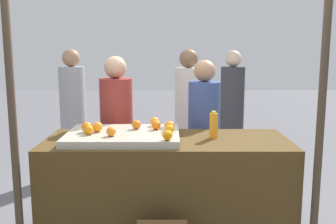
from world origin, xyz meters
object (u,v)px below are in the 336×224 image
at_px(vendor_left, 118,142).
at_px(orange_0, 156,122).
at_px(vendor_right, 205,144).
at_px(stall_counter, 168,192).
at_px(orange_1, 88,127).
at_px(juice_bottle, 215,125).

bearing_deg(vendor_left, orange_0, -43.50).
bearing_deg(vendor_right, orange_0, -141.40).
xyz_separation_m(vendor_left, vendor_right, (0.85, 0.01, -0.02)).
height_order(vendor_left, vendor_right, vendor_left).
xyz_separation_m(stall_counter, orange_1, (-0.65, -0.02, 0.56)).
xyz_separation_m(stall_counter, vendor_right, (0.36, 0.61, 0.26)).
distance_m(juice_bottle, vendor_right, 0.65).
distance_m(stall_counter, juice_bottle, 0.68).
distance_m(stall_counter, orange_1, 0.86).
height_order(orange_0, juice_bottle, juice_bottle).
height_order(orange_0, vendor_left, vendor_left).
xyz_separation_m(juice_bottle, vendor_right, (-0.03, 0.58, -0.30)).
bearing_deg(stall_counter, vendor_right, 59.31).
bearing_deg(stall_counter, vendor_left, 129.38).
distance_m(orange_0, juice_bottle, 0.53).
xyz_separation_m(orange_0, vendor_left, (-0.39, 0.37, -0.28)).
relative_size(stall_counter, vendor_left, 1.27).
relative_size(vendor_left, vendor_right, 1.02).
distance_m(orange_1, vendor_right, 1.23).
bearing_deg(juice_bottle, vendor_right, 92.59).
relative_size(orange_0, juice_bottle, 0.35).
distance_m(orange_0, vendor_left, 0.60).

